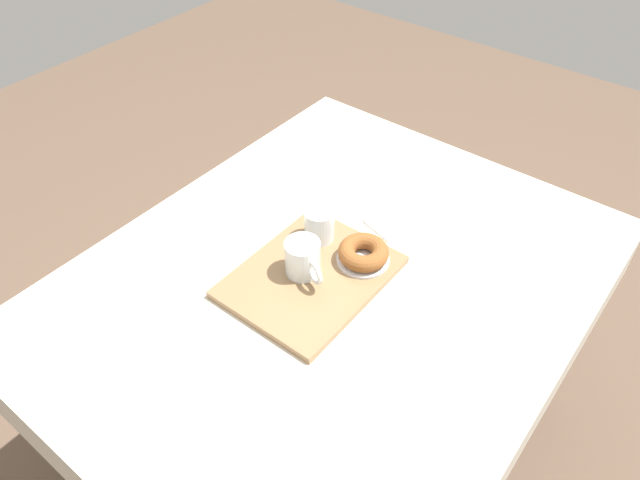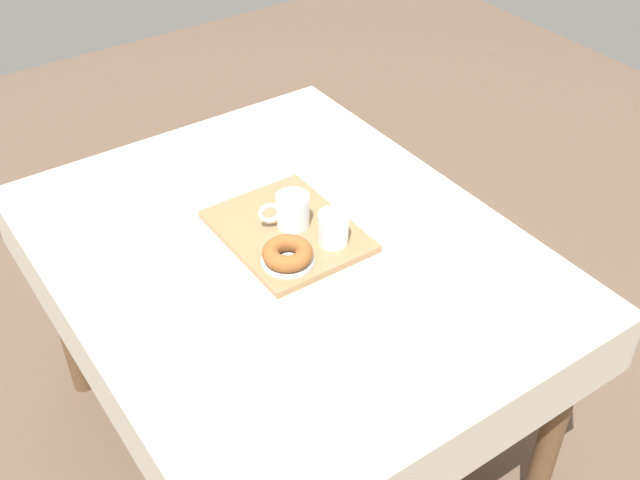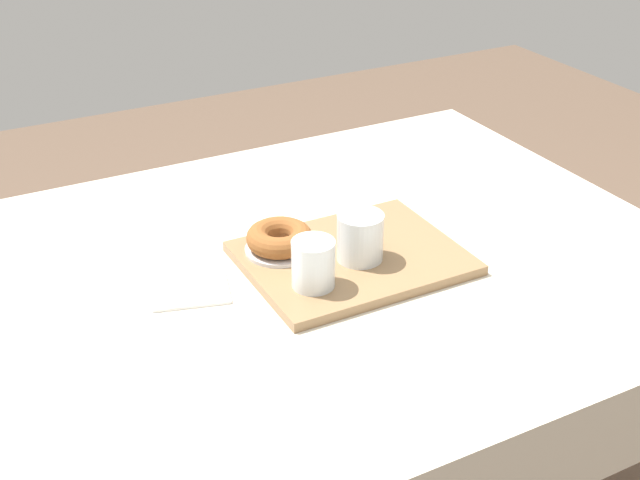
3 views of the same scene
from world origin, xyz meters
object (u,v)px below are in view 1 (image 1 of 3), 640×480
at_px(dining_table, 331,304).
at_px(water_glass_near, 319,226).
at_px(serving_tray, 311,277).
at_px(sugar_donut_left, 363,252).
at_px(donut_plate_left, 363,259).
at_px(paper_napkin, 394,221).
at_px(tea_mug_left, 303,259).

relative_size(dining_table, water_glass_near, 15.70).
distance_m(dining_table, serving_tray, 0.12).
height_order(water_glass_near, sugar_donut_left, water_glass_near).
height_order(donut_plate_left, sugar_donut_left, sugar_donut_left).
bearing_deg(serving_tray, sugar_donut_left, -32.23).
bearing_deg(donut_plate_left, paper_napkin, 8.85).
bearing_deg(tea_mug_left, dining_table, -50.63).
height_order(tea_mug_left, donut_plate_left, tea_mug_left).
bearing_deg(serving_tray, tea_mug_left, 103.91).
xyz_separation_m(serving_tray, donut_plate_left, (0.11, -0.07, 0.01)).
bearing_deg(paper_napkin, donut_plate_left, -171.15).
xyz_separation_m(tea_mug_left, paper_napkin, (0.30, -0.06, -0.06)).
bearing_deg(dining_table, tea_mug_left, 129.37).
xyz_separation_m(donut_plate_left, paper_napkin, (0.19, 0.03, -0.02)).
bearing_deg(dining_table, donut_plate_left, -26.50).
bearing_deg(sugar_donut_left, paper_napkin, 8.85).
relative_size(water_glass_near, sugar_donut_left, 0.70).
bearing_deg(tea_mug_left, water_glass_near, 20.67).
distance_m(serving_tray, sugar_donut_left, 0.14).
xyz_separation_m(donut_plate_left, sugar_donut_left, (0.00, 0.00, 0.02)).
distance_m(sugar_donut_left, paper_napkin, 0.19).
relative_size(tea_mug_left, paper_napkin, 0.93).
distance_m(donut_plate_left, paper_napkin, 0.19).
bearing_deg(dining_table, water_glass_near, 52.56).
bearing_deg(donut_plate_left, dining_table, 153.50).
distance_m(tea_mug_left, water_glass_near, 0.12).
distance_m(serving_tray, tea_mug_left, 0.05).
distance_m(water_glass_near, paper_napkin, 0.22).
bearing_deg(dining_table, serving_tray, 138.47).
relative_size(dining_table, paper_napkin, 10.16).
distance_m(dining_table, tea_mug_left, 0.17).
bearing_deg(serving_tray, paper_napkin, -8.04).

